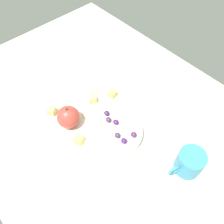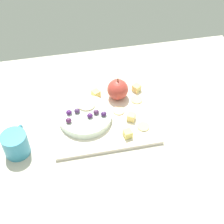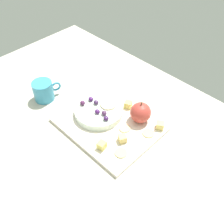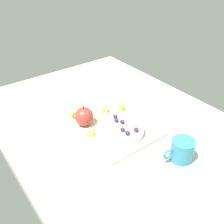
% 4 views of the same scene
% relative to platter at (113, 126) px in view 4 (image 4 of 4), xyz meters
% --- Properties ---
extents(table, '(1.29, 0.85, 0.04)m').
position_rel_platter_xyz_m(table, '(-0.03, -0.02, -0.03)').
color(table, '#BDB6A5').
rests_on(table, ground).
extents(platter, '(0.34, 0.27, 0.01)m').
position_rel_platter_xyz_m(platter, '(0.00, 0.00, 0.00)').
color(platter, silver).
rests_on(platter, table).
extents(serving_dish, '(0.18, 0.18, 0.03)m').
position_rel_platter_xyz_m(serving_dish, '(-0.06, 0.01, 0.02)').
color(serving_dish, white).
rests_on(serving_dish, platter).
extents(apple_whole, '(0.07, 0.07, 0.07)m').
position_rel_platter_xyz_m(apple_whole, '(0.07, 0.09, 0.04)').
color(apple_whole, '#BD3E34').
rests_on(apple_whole, platter).
extents(apple_stem, '(0.01, 0.01, 0.01)m').
position_rel_platter_xyz_m(apple_stem, '(0.07, 0.09, 0.09)').
color(apple_stem, brown).
rests_on(apple_stem, apple_whole).
extents(cheese_cube_0, '(0.03, 0.03, 0.03)m').
position_rel_platter_xyz_m(cheese_cube_0, '(0.06, -0.09, 0.02)').
color(cheese_cube_0, '#E8D366').
rests_on(cheese_cube_0, platter).
extents(cheese_cube_1, '(0.03, 0.03, 0.03)m').
position_rel_platter_xyz_m(cheese_cube_1, '(0.09, -0.02, 0.02)').
color(cheese_cube_1, '#F1CE73').
rests_on(cheese_cube_1, platter).
extents(cheese_cube_2, '(0.03, 0.03, 0.03)m').
position_rel_platter_xyz_m(cheese_cube_2, '(-0.01, 0.11, 0.02)').
color(cheese_cube_2, '#E7D266').
rests_on(cheese_cube_2, platter).
extents(cheese_cube_3, '(0.04, 0.04, 0.03)m').
position_rel_platter_xyz_m(cheese_cube_3, '(0.14, 0.11, 0.02)').
color(cheese_cube_3, '#EDD26F').
rests_on(cheese_cube_3, platter).
extents(cracker_0, '(0.04, 0.04, 0.00)m').
position_rel_platter_xyz_m(cracker_0, '(0.06, 0.02, 0.01)').
color(cracker_0, '#DFBA89').
rests_on(cracker_0, platter).
extents(cracker_1, '(0.04, 0.04, 0.00)m').
position_rel_platter_xyz_m(cracker_1, '(0.13, 0.06, 0.01)').
color(cracker_1, '#E1C483').
rests_on(cracker_1, platter).
extents(cracker_2, '(0.04, 0.04, 0.00)m').
position_rel_platter_xyz_m(cracker_2, '(0.12, -0.06, 0.01)').
color(cracker_2, '#D4C17F').
rests_on(cracker_2, platter).
extents(grape_0, '(0.02, 0.02, 0.02)m').
position_rel_platter_xyz_m(grape_0, '(0.00, -0.01, 0.04)').
color(grape_0, '#402055').
rests_on(grape_0, serving_dish).
extents(grape_1, '(0.02, 0.02, 0.02)m').
position_rel_platter_xyz_m(grape_1, '(-0.11, 0.02, 0.04)').
color(grape_1, '#4A1D61').
rests_on(grape_1, serving_dish).
extents(grape_2, '(0.02, 0.02, 0.02)m').
position_rel_platter_xyz_m(grape_2, '(-0.08, 0.02, 0.04)').
color(grape_2, '#472C56').
rests_on(grape_2, serving_dish).
extents(grape_3, '(0.02, 0.02, 0.02)m').
position_rel_platter_xyz_m(grape_3, '(-0.11, -0.02, 0.04)').
color(grape_3, '#552650').
rests_on(grape_3, serving_dish).
extents(grape_4, '(0.02, 0.02, 0.02)m').
position_rel_platter_xyz_m(grape_4, '(-0.02, 0.00, 0.04)').
color(grape_4, '#4E2B50').
rests_on(grape_4, serving_dish).
extents(grape_5, '(0.02, 0.02, 0.02)m').
position_rel_platter_xyz_m(grape_5, '(-0.04, -0.01, 0.04)').
color(grape_5, '#4A1E5F').
rests_on(grape_5, serving_dish).
extents(apple_slice_0, '(0.06, 0.06, 0.01)m').
position_rel_platter_xyz_m(apple_slice_0, '(-0.05, 0.05, 0.04)').
color(apple_slice_0, beige).
rests_on(apple_slice_0, serving_dish).
extents(cup, '(0.08, 0.11, 0.08)m').
position_rel_platter_xyz_m(cup, '(-0.28, -0.07, 0.03)').
color(cup, teal).
rests_on(cup, table).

